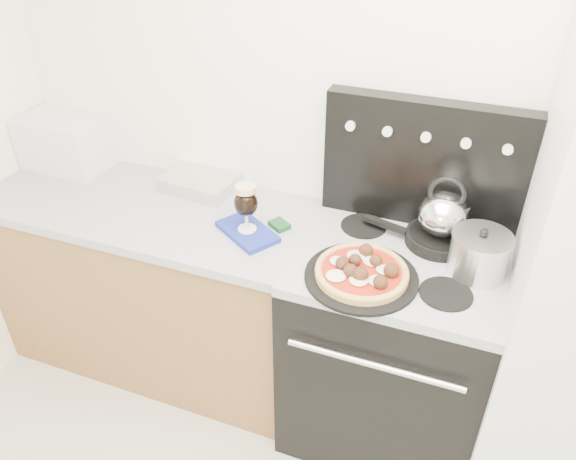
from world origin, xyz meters
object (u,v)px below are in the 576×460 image
at_px(stove_body, 388,350).
at_px(beer_glass, 246,208).
at_px(oven_mitt, 247,232).
at_px(toaster_oven, 68,141).
at_px(pizza, 362,270).
at_px(base_cabinet, 160,287).
at_px(skillet, 439,238).
at_px(tea_kettle, 444,211).
at_px(stock_pot, 479,255).
at_px(pizza_pan, 361,277).

xyz_separation_m(stove_body, beer_glass, (-0.60, -0.03, 0.58)).
height_order(oven_mitt, beer_glass, beer_glass).
xyz_separation_m(toaster_oven, pizza, (1.52, -0.38, -0.07)).
height_order(base_cabinet, skillet, skillet).
relative_size(stove_body, pizza, 2.73).
relative_size(pizza, skillet, 1.30).
bearing_deg(oven_mitt, base_cabinet, 173.38).
height_order(stove_body, tea_kettle, tea_kettle).
height_order(pizza, stock_pot, stock_pot).
bearing_deg(stove_body, base_cabinet, 178.70).
bearing_deg(skillet, base_cabinet, -174.65).
relative_size(oven_mitt, pizza, 0.79).
height_order(base_cabinet, stock_pot, stock_pot).
bearing_deg(base_cabinet, stock_pot, -0.60).
bearing_deg(pizza_pan, pizza, 0.00).
distance_m(toaster_oven, pizza_pan, 1.57).
bearing_deg(stock_pot, skillet, 139.20).
bearing_deg(tea_kettle, stove_body, -128.28).
height_order(stove_body, beer_glass, beer_glass).
bearing_deg(pizza_pan, skillet, 54.50).
bearing_deg(stock_pot, toaster_oven, 173.88).
height_order(skillet, stock_pot, stock_pot).
xyz_separation_m(base_cabinet, skillet, (1.22, 0.11, 0.51)).
relative_size(pizza, tea_kettle, 1.61).
distance_m(base_cabinet, oven_mitt, 0.70).
bearing_deg(pizza, toaster_oven, 165.95).
relative_size(beer_glass, skillet, 0.80).
xyz_separation_m(pizza, skillet, (0.22, 0.31, -0.01)).
bearing_deg(base_cabinet, pizza, -10.92).
relative_size(stove_body, pizza_pan, 2.22).
relative_size(beer_glass, pizza_pan, 0.50).
relative_size(toaster_oven, stock_pot, 1.93).
bearing_deg(stock_pot, pizza, -154.11).
bearing_deg(oven_mitt, stove_body, 3.19).
bearing_deg(base_cabinet, skillet, 5.35).
relative_size(base_cabinet, stove_body, 1.65).
relative_size(oven_mitt, pizza_pan, 0.64).
xyz_separation_m(toaster_oven, skillet, (1.74, -0.07, -0.08)).
bearing_deg(pizza, tea_kettle, 54.50).
distance_m(stove_body, pizza_pan, 0.53).
xyz_separation_m(beer_glass, pizza, (0.49, -0.13, -0.07)).
bearing_deg(beer_glass, pizza, -15.18).
bearing_deg(tea_kettle, skillet, 0.00).
height_order(oven_mitt, stock_pot, stock_pot).
bearing_deg(tea_kettle, stock_pot, -40.40).
bearing_deg(beer_glass, oven_mitt, 0.00).
height_order(base_cabinet, pizza, pizza).
distance_m(base_cabinet, stock_pot, 1.48).
height_order(base_cabinet, oven_mitt, oven_mitt).
bearing_deg(oven_mitt, beer_glass, 0.00).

